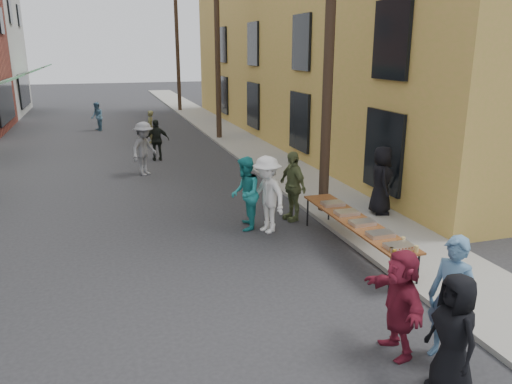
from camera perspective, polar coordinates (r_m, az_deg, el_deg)
ground at (r=9.75m, az=-8.34°, el=-10.16°), size 120.00×120.00×0.00m
sidewalk at (r=24.85m, az=-2.64°, el=6.24°), size 2.20×60.00×0.10m
building_ochre at (r=25.84m, az=11.66°, el=17.35°), size 10.00×28.00×10.00m
utility_pole_near at (r=12.93m, az=8.39°, el=16.87°), size 0.26×0.26×9.00m
utility_pole_mid at (r=24.32m, az=-4.44°, el=16.53°), size 0.26×0.26×9.00m
utility_pole_far at (r=36.10m, az=-8.99°, el=16.22°), size 0.26×0.26×9.00m
serving_table at (r=10.92m, az=11.28°, el=-3.34°), size 0.70×4.00×0.75m
catering_tray_sausage at (r=9.58m, az=16.02°, el=-5.97°), size 0.50×0.33×0.08m
catering_tray_foil_b at (r=10.08m, az=14.01°, el=-4.69°), size 0.50×0.33×0.08m
catering_tray_buns at (r=10.65m, az=12.07°, el=-3.45°), size 0.50×0.33×0.08m
catering_tray_foil_d at (r=11.22m, az=10.33°, el=-2.33°), size 0.50×0.33×0.08m
catering_tray_buns_end at (r=11.82m, az=8.77°, el=-1.31°), size 0.50×0.33×0.08m
condiment_jar_a at (r=9.23m, az=15.88°, el=-6.81°), size 0.07×0.07×0.08m
condiment_jar_b at (r=9.31m, az=15.55°, el=-6.59°), size 0.07×0.07×0.08m
condiment_jar_c at (r=9.38m, az=15.22°, el=-6.37°), size 0.07×0.07×0.08m
cup_stack at (r=9.49m, az=17.87°, el=-6.21°), size 0.08×0.08×0.12m
guest_front_a at (r=6.96m, az=21.67°, el=-14.97°), size 0.53×0.81×1.65m
guest_front_b at (r=7.55m, az=21.42°, el=-11.45°), size 0.66×0.79×1.87m
guest_front_c at (r=12.08m, az=-1.25°, el=-0.18°), size 0.91×1.04×1.80m
guest_front_d at (r=11.89m, az=1.26°, el=-0.29°), size 1.05×1.37×1.87m
guest_front_e at (r=12.78m, az=4.19°, el=0.70°), size 0.65×1.13×1.80m
guest_queue_back at (r=7.55m, az=16.11°, el=-12.04°), size 0.59×1.52×1.61m
server at (r=13.35m, az=14.13°, el=1.32°), size 0.84×1.02×1.79m
passerby_left at (r=17.83m, az=-12.66°, el=4.85°), size 1.33×1.35×1.87m
passerby_mid at (r=20.11m, az=-11.25°, el=5.83°), size 0.95×0.40×1.63m
passerby_right at (r=24.08m, az=-11.99°, el=7.30°), size 0.47×0.61×1.51m
passerby_far at (r=28.46m, az=-17.69°, el=8.22°), size 0.75×0.87×1.53m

